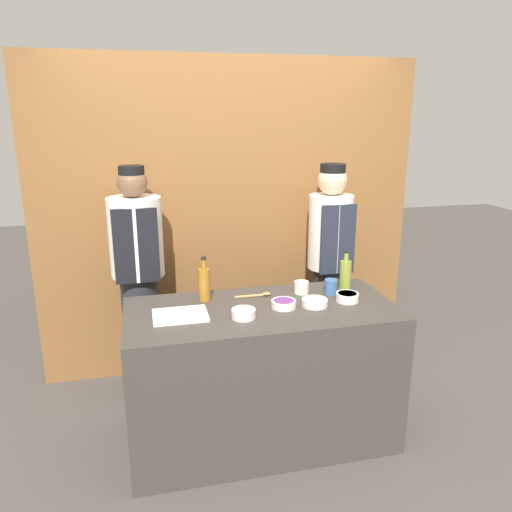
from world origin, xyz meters
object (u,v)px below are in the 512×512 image
object	(u,v)px
bottle_amber	(204,283)
cup_cream	(301,287)
sauce_bowl_green	(347,297)
sauce_bowl_yellow	(244,313)
sauce_bowl_white	(315,302)
sauce_bowl_purple	(284,304)
cup_blue	(331,287)
bottle_oil	(345,274)
chef_right	(329,262)
cutting_board	(180,315)
wooden_spoon	(257,295)
chef_left	(139,276)

from	to	relation	value
bottle_amber	cup_cream	world-z (taller)	bottle_amber
sauce_bowl_green	sauce_bowl_yellow	bearing A→B (deg)	-170.92
sauce_bowl_white	sauce_bowl_green	bearing A→B (deg)	6.96
sauce_bowl_purple	cup_blue	distance (m)	0.39
bottle_oil	cup_cream	bearing A→B (deg)	-177.67
bottle_oil	cup_blue	bearing A→B (deg)	-152.35
sauce_bowl_yellow	chef_right	xyz separation A→B (m)	(0.84, 0.84, -0.01)
bottle_amber	chef_right	distance (m)	1.15
sauce_bowl_yellow	cutting_board	xyz separation A→B (m)	(-0.35, 0.09, -0.02)
sauce_bowl_white	wooden_spoon	distance (m)	0.38
sauce_bowl_green	cup_cream	world-z (taller)	cup_cream
bottle_amber	bottle_oil	xyz separation A→B (m)	(0.93, -0.00, -0.01)
cutting_board	chef_left	bearing A→B (deg)	106.60
sauce_bowl_purple	sauce_bowl_green	bearing A→B (deg)	1.41
cutting_board	bottle_oil	distance (m)	1.12
sauce_bowl_green	bottle_oil	xyz separation A→B (m)	(0.07, 0.21, 0.07)
sauce_bowl_yellow	cup_blue	bearing A→B (deg)	22.31
chef_left	chef_right	xyz separation A→B (m)	(1.41, 0.00, 0.00)
sauce_bowl_purple	cup_blue	world-z (taller)	cup_blue
cutting_board	cup_blue	bearing A→B (deg)	9.49
cutting_board	sauce_bowl_purple	bearing A→B (deg)	0.36
sauce_bowl_yellow	sauce_bowl_purple	distance (m)	0.28
cutting_board	bottle_amber	bearing A→B (deg)	53.38
wooden_spoon	bottle_amber	bearing A→B (deg)	177.52
sauce_bowl_yellow	cutting_board	size ratio (longest dim) A/B	0.44
sauce_bowl_white	cup_blue	world-z (taller)	cup_blue
sauce_bowl_purple	bottle_amber	world-z (taller)	bottle_amber
sauce_bowl_yellow	cup_cream	size ratio (longest dim) A/B	1.47
sauce_bowl_green	bottle_oil	size ratio (longest dim) A/B	0.54
sauce_bowl_white	cutting_board	bearing A→B (deg)	179.07
sauce_bowl_green	chef_left	world-z (taller)	chef_left
sauce_bowl_white	sauce_bowl_yellow	world-z (taller)	sauce_bowl_yellow
cup_blue	bottle_oil	bearing A→B (deg)	27.65
bottle_oil	chef_right	size ratio (longest dim) A/B	0.16
chef_right	bottle_oil	bearing A→B (deg)	-100.17
sauce_bowl_yellow	bottle_oil	size ratio (longest dim) A/B	0.52
sauce_bowl_green	sauce_bowl_white	size ratio (longest dim) A/B	0.90
cutting_board	cup_blue	size ratio (longest dim) A/B	3.28
bottle_oil	cup_cream	world-z (taller)	bottle_oil
sauce_bowl_purple	bottle_amber	size ratio (longest dim) A/B	0.53
sauce_bowl_white	chef_left	xyz separation A→B (m)	(-1.03, 0.76, -0.01)
sauce_bowl_white	bottle_oil	distance (m)	0.39
chef_right	sauce_bowl_green	bearing A→B (deg)	-102.89
cutting_board	chef_right	world-z (taller)	chef_right
sauce_bowl_green	chef_right	xyz separation A→B (m)	(0.17, 0.74, -0.01)
sauce_bowl_yellow	cutting_board	world-z (taller)	sauce_bowl_yellow
chef_left	sauce_bowl_white	bearing A→B (deg)	-36.68
sauce_bowl_purple	wooden_spoon	size ratio (longest dim) A/B	0.64
bottle_amber	cup_blue	size ratio (longest dim) A/B	2.98
bottle_amber	cutting_board	bearing A→B (deg)	-126.62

